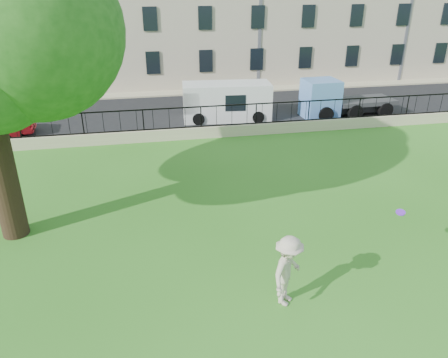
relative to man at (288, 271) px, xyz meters
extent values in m
plane|color=#296618|center=(-0.29, 1.36, -1.00)|extent=(120.00, 120.00, 0.00)
cube|color=tan|center=(-0.29, 13.36, -0.70)|extent=(50.00, 0.40, 0.60)
cube|color=black|center=(-0.29, 13.36, -0.37)|extent=(50.00, 0.05, 0.06)
cube|color=black|center=(-0.29, 13.36, 0.70)|extent=(50.00, 0.05, 0.06)
cube|color=black|center=(-0.29, 18.06, -0.99)|extent=(60.00, 9.00, 0.01)
cube|color=tan|center=(-0.29, 23.26, -0.94)|extent=(60.00, 1.40, 0.12)
cylinder|color=black|center=(-7.81, 4.99, 1.32)|extent=(0.85, 0.85, 4.63)
sphere|color=#1E5316|center=(-6.01, 4.19, 5.55)|extent=(4.83, 4.83, 4.83)
imported|color=#BDAE99|center=(0.00, 0.00, 0.00)|extent=(1.41, 1.46, 2.00)
cylinder|color=#6A23C9|center=(3.71, 1.10, 0.72)|extent=(0.27, 0.28, 0.12)
cube|color=silver|center=(1.71, 16.43, 0.09)|extent=(5.31, 2.43, 2.17)
cube|color=#5E90DD|center=(9.06, 15.76, 0.15)|extent=(5.54, 2.16, 2.29)
camera|label=1|loc=(-3.37, -8.66, 6.85)|focal=35.00mm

